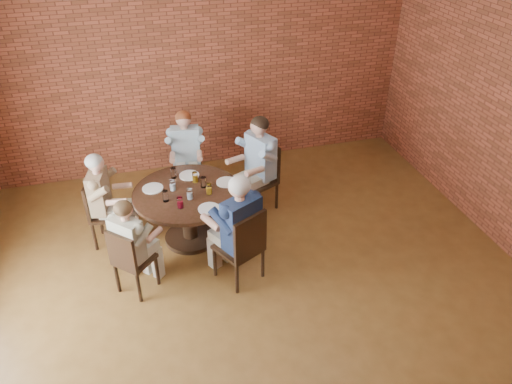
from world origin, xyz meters
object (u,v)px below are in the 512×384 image
object	(u,v)px
chair_a	(262,174)
chair_c	(101,210)
diner_b	(186,155)
diner_c	(105,200)
diner_e	(238,229)
dining_table	(188,206)
chair_e	(244,245)
diner_a	(257,165)
diner_d	(132,246)
chair_d	(130,259)
smartphone	(211,209)
chair_b	(187,162)

from	to	relation	value
chair_a	chair_c	xyz separation A→B (m)	(-2.19, -0.26, -0.03)
chair_c	diner_b	bearing A→B (deg)	-42.43
chair_c	diner_c	distance (m)	0.17
diner_c	diner_e	distance (m)	1.80
dining_table	chair_e	xyz separation A→B (m)	(0.48, -0.94, -0.00)
chair_a	diner_c	world-z (taller)	diner_c
diner_b	chair_e	size ratio (longest dim) A/B	1.34
diner_a	chair_a	bearing A→B (deg)	90.00
diner_a	diner_d	size ratio (longest dim) A/B	1.13
chair_d	diner_e	bearing A→B (deg)	-138.29
diner_b	diner_c	distance (m)	1.43
dining_table	smartphone	size ratio (longest dim) A/B	9.13
chair_c	smartphone	distance (m)	1.49
chair_a	chair_b	xyz separation A→B (m)	(-0.95, 0.66, -0.02)
chair_d	smartphone	world-z (taller)	chair_d
diner_a	chair_b	world-z (taller)	diner_a
dining_table	chair_e	distance (m)	1.06
dining_table	chair_d	xyz separation A→B (m)	(-0.78, -0.78, -0.04)
chair_b	chair_e	world-z (taller)	chair_e
diner_b	smartphone	bearing A→B (deg)	-79.70
diner_a	chair_e	xyz separation A→B (m)	(-0.56, -1.41, -0.17)
chair_b	dining_table	bearing A→B (deg)	-90.00
chair_b	diner_e	distance (m)	2.05
diner_e	smartphone	size ratio (longest dim) A/B	9.53
dining_table	diner_c	size ratio (longest dim) A/B	1.05
diner_b	diner_d	bearing A→B (deg)	-107.73
diner_a	diner_c	world-z (taller)	diner_a
chair_c	diner_d	distance (m)	1.05
chair_a	diner_a	world-z (taller)	diner_a
dining_table	diner_d	world-z (taller)	diner_d
diner_a	chair_e	size ratio (longest dim) A/B	1.43
chair_a	chair_b	distance (m)	1.16
chair_c	diner_d	bearing A→B (deg)	-147.73
diner_b	chair_e	world-z (taller)	diner_b
chair_a	diner_a	xyz separation A→B (m)	(-0.09, -0.04, 0.17)
chair_a	chair_b	bearing A→B (deg)	-149.07
diner_b	smartphone	distance (m)	1.54
diner_d	diner_e	bearing A→B (deg)	-140.89
chair_c	diner_e	bearing A→B (deg)	-112.87
diner_a	smartphone	distance (m)	1.24
chair_b	chair_a	bearing A→B (deg)	-26.15
smartphone	diner_c	bearing A→B (deg)	172.58
diner_c	diner_d	bearing A→B (deg)	-151.51
diner_b	chair_d	size ratio (longest dim) A/B	1.49
dining_table	diner_e	xyz separation A→B (m)	(0.44, -0.85, 0.17)
dining_table	diner_e	world-z (taller)	diner_e
diner_d	smartphone	size ratio (longest dim) A/B	8.36
diner_d	chair_e	distance (m)	1.23
chair_b	diner_b	world-z (taller)	diner_b
chair_c	chair_d	size ratio (longest dim) A/B	1.03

